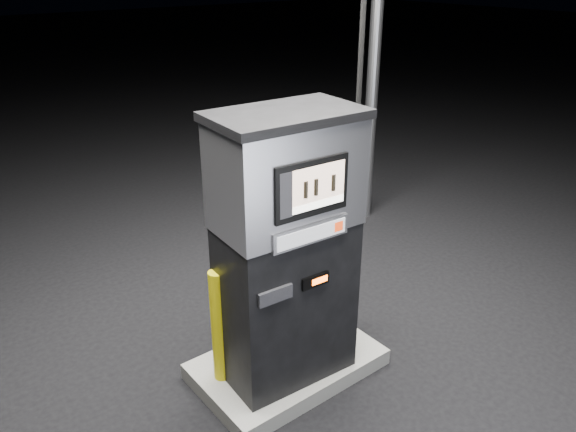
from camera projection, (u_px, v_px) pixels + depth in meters
ground at (287, 371)px, 5.07m from camera, size 80.00×80.00×0.00m
pump_island at (287, 364)px, 5.04m from camera, size 1.60×1.00×0.15m
fuel_dispenser at (287, 249)px, 4.40m from camera, size 1.27×0.75×4.70m
bollard_left at (219, 326)px, 4.57m from camera, size 0.14×0.14×1.02m
bollard_right at (338, 283)px, 5.36m from camera, size 0.13×0.13×0.84m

